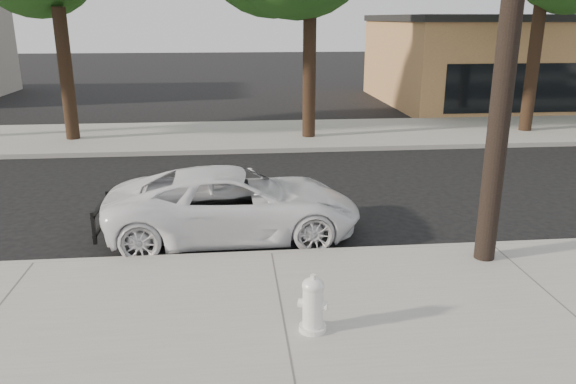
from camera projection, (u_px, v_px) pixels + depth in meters
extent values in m
plane|color=black|center=(264.00, 219.00, 11.85)|extent=(120.00, 120.00, 0.00)
cube|color=gray|center=(283.00, 320.00, 7.75)|extent=(90.00, 4.40, 0.15)
cube|color=gray|center=(250.00, 135.00, 19.91)|extent=(90.00, 5.00, 0.15)
cube|color=#9E9B93|center=(271.00, 256.00, 9.84)|extent=(90.00, 0.12, 0.16)
cube|color=#A97446|center=(565.00, 61.00, 27.98)|extent=(18.00, 10.00, 4.00)
cylinder|color=black|center=(66.00, 75.00, 18.40)|extent=(0.44, 0.44, 4.25)
cylinder|color=black|center=(309.00, 66.00, 18.70)|extent=(0.44, 0.44, 4.75)
cylinder|color=black|center=(532.00, 69.00, 19.80)|extent=(0.44, 0.44, 4.40)
imported|color=white|center=(235.00, 204.00, 10.73)|extent=(4.86, 2.35, 1.33)
cylinder|color=white|center=(313.00, 328.00, 7.35)|extent=(0.36, 0.36, 0.07)
cylinder|color=white|center=(313.00, 309.00, 7.27)|extent=(0.27, 0.27, 0.62)
ellipsoid|color=white|center=(313.00, 286.00, 7.17)|extent=(0.29, 0.29, 0.21)
cylinder|color=white|center=(313.00, 305.00, 7.25)|extent=(0.40, 0.25, 0.12)
cylinder|color=white|center=(313.00, 305.00, 7.25)|extent=(0.22, 0.25, 0.16)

